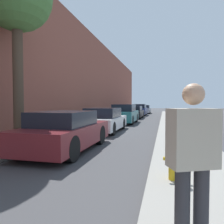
{
  "coord_description": "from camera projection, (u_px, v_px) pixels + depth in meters",
  "views": [
    {
      "loc": [
        2.19,
        1.42,
        1.53
      ],
      "look_at": [
        -0.41,
        11.94,
        1.1
      ],
      "focal_mm": 33.7,
      "sensor_mm": 36.0,
      "label": 1
    }
  ],
  "objects": [
    {
      "name": "ground_plane",
      "position": [
        132.0,
        126.0,
        14.73
      ],
      "size": [
        120.0,
        120.0,
        0.0
      ],
      "primitive_type": "plane",
      "color": "#3D3D3F"
    },
    {
      "name": "sidewalk_left",
      "position": [
        92.0,
        124.0,
        15.43
      ],
      "size": [
        2.0,
        52.0,
        0.12
      ],
      "color": "gray",
      "rests_on": "ground"
    },
    {
      "name": "sidewalk_right",
      "position": [
        175.0,
        126.0,
        14.03
      ],
      "size": [
        2.0,
        52.0,
        0.12
      ],
      "color": "gray",
      "rests_on": "ground"
    },
    {
      "name": "building_facade_left",
      "position": [
        75.0,
        73.0,
        15.6
      ],
      "size": [
        0.7,
        52.0,
        7.62
      ],
      "color": "brown",
      "rests_on": "ground"
    },
    {
      "name": "parked_car_maroon",
      "position": [
        66.0,
        131.0,
        6.86
      ],
      "size": [
        1.76,
        4.1,
        1.28
      ],
      "color": "black",
      "rests_on": "ground"
    },
    {
      "name": "parked_car_white",
      "position": [
        104.0,
        120.0,
        11.52
      ],
      "size": [
        1.78,
        4.11,
        1.3
      ],
      "color": "black",
      "rests_on": "ground"
    },
    {
      "name": "parked_car_teal",
      "position": [
        124.0,
        114.0,
        16.41
      ],
      "size": [
        1.75,
        4.11,
        1.48
      ],
      "color": "black",
      "rests_on": "ground"
    },
    {
      "name": "parked_car_black",
      "position": [
        134.0,
        112.0,
        22.21
      ],
      "size": [
        1.77,
        4.34,
        1.29
      ],
      "color": "black",
      "rests_on": "ground"
    },
    {
      "name": "parked_car_navy",
      "position": [
        140.0,
        110.0,
        27.33
      ],
      "size": [
        1.68,
        4.35,
        1.48
      ],
      "color": "black",
      "rests_on": "ground"
    },
    {
      "name": "parked_car_silver",
      "position": [
        144.0,
        109.0,
        33.02
      ],
      "size": [
        1.82,
        4.05,
        1.33
      ],
      "color": "black",
      "rests_on": "ground"
    },
    {
      "name": "fire_hydrant",
      "position": [
        173.0,
        160.0,
        3.88
      ],
      "size": [
        0.37,
        0.17,
        0.73
      ],
      "color": "gold",
      "rests_on": "sidewalk_right"
    },
    {
      "name": "pedestrian",
      "position": [
        192.0,
        156.0,
        2.08
      ],
      "size": [
        0.53,
        0.42,
        1.61
      ],
      "rotation": [
        0.0,
        0.0,
        0.42
      ],
      "color": "#2D2D33",
      "rests_on": "sidewalk_right"
    },
    {
      "name": "bicycle",
      "position": [
        204.0,
        137.0,
        6.65
      ],
      "size": [
        0.51,
        1.65,
        0.69
      ],
      "rotation": [
        0.0,
        0.0,
        -0.22
      ],
      "color": "black",
      "rests_on": "sidewalk_right"
    }
  ]
}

